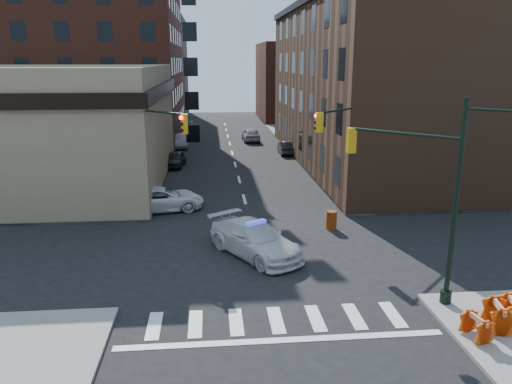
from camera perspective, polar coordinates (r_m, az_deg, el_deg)
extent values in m
plane|color=black|center=(25.37, 0.27, -6.94)|extent=(140.00, 140.00, 0.00)
cube|color=gray|center=(60.60, -25.32, 4.57)|extent=(34.00, 54.50, 0.15)
cube|color=gray|center=(62.33, 18.77, 5.46)|extent=(34.00, 54.50, 0.15)
cube|color=#8C7C5C|center=(42.84, -25.55, 6.83)|extent=(22.00, 22.00, 9.00)
cube|color=#58281B|center=(65.52, -20.50, 16.23)|extent=(25.00, 25.00, 24.00)
cube|color=#523421|center=(48.48, 13.35, 11.62)|extent=(14.00, 34.00, 14.00)
cube|color=brown|center=(86.54, -14.87, 13.45)|extent=(20.00, 18.00, 16.00)
cube|color=#58281B|center=(83.13, 6.12, 12.43)|extent=(16.00, 16.00, 12.00)
cylinder|color=black|center=(20.11, 21.83, -1.42)|extent=(0.20, 0.20, 8.00)
cylinder|color=black|center=(21.41, 20.85, -11.11)|extent=(0.44, 0.44, 0.50)
cylinder|color=black|center=(20.37, 16.48, 6.44)|extent=(3.27, 3.27, 0.12)
cube|color=#BF8C0C|center=(21.42, 10.85, 5.82)|extent=(0.35, 0.35, 1.05)
sphere|color=#FF0C05|center=(21.56, 11.18, 6.80)|extent=(0.22, 0.22, 0.22)
sphere|color=black|center=(21.61, 11.14, 5.93)|extent=(0.22, 0.22, 0.22)
sphere|color=black|center=(21.66, 11.10, 5.07)|extent=(0.22, 0.22, 0.22)
cylinder|color=black|center=(19.17, 26.29, 8.35)|extent=(1.91, 1.91, 0.10)
cylinder|color=black|center=(30.53, -13.76, 4.50)|extent=(0.20, 0.20, 8.00)
cylinder|color=black|center=(31.40, -13.34, -2.24)|extent=(0.44, 0.44, 0.50)
cylinder|color=black|center=(28.43, -11.31, 8.99)|extent=(3.27, 3.27, 0.12)
cube|color=#BF8C0C|center=(26.79, -8.17, 7.70)|extent=(0.35, 0.35, 1.05)
sphere|color=#FF0C05|center=(26.60, -8.56, 8.40)|extent=(0.22, 0.22, 0.22)
sphere|color=black|center=(26.64, -8.53, 7.69)|extent=(0.22, 0.22, 0.22)
sphere|color=black|center=(26.68, -8.50, 6.99)|extent=(0.22, 0.22, 0.22)
cylinder|color=black|center=(31.55, 11.57, 4.95)|extent=(0.20, 0.20, 8.00)
cylinder|color=black|center=(32.39, 11.22, -1.60)|extent=(0.44, 0.44, 0.50)
cylinder|color=black|center=(29.27, 9.70, 9.23)|extent=(3.27, 3.27, 0.12)
cube|color=#BF8C0C|center=(27.41, 7.26, 7.89)|extent=(0.35, 0.35, 1.05)
sphere|color=#FF0C05|center=(27.48, 6.89, 8.66)|extent=(0.22, 0.22, 0.22)
sphere|color=black|center=(27.52, 6.87, 7.98)|extent=(0.22, 0.22, 0.22)
sphere|color=black|center=(27.56, 6.85, 7.30)|extent=(0.22, 0.22, 0.22)
cylinder|color=black|center=(51.03, 5.83, 5.81)|extent=(0.24, 0.24, 2.60)
sphere|color=brown|center=(50.75, 5.90, 8.09)|extent=(3.00, 3.00, 3.00)
cylinder|color=black|center=(58.81, 4.34, 7.04)|extent=(0.24, 0.24, 2.60)
sphere|color=brown|center=(58.57, 4.38, 9.02)|extent=(3.00, 3.00, 3.00)
imported|color=silver|center=(24.77, -0.11, -5.42)|extent=(5.01, 6.10, 1.66)
imported|color=white|center=(32.64, -10.79, -0.79)|extent=(5.85, 3.54, 1.52)
imported|color=black|center=(45.92, -9.25, 3.71)|extent=(2.16, 4.24, 1.38)
imported|color=gray|center=(56.15, -8.58, 5.80)|extent=(1.79, 4.53, 1.47)
imported|color=black|center=(71.06, -7.95, 7.63)|extent=(2.05, 4.48, 1.27)
imported|color=black|center=(51.70, 3.43, 5.08)|extent=(1.43, 3.99, 1.31)
imported|color=#94959C|center=(59.88, -0.58, 6.61)|extent=(2.05, 4.84, 1.63)
imported|color=black|center=(30.88, -12.94, -1.18)|extent=(0.70, 0.47, 1.87)
imported|color=black|center=(31.90, -16.51, -0.84)|extent=(0.95, 0.75, 1.94)
imported|color=#1F242F|center=(32.45, -19.78, -0.87)|extent=(1.20, 1.02, 1.93)
cylinder|color=red|center=(28.93, 8.63, -3.20)|extent=(0.68, 0.68, 1.07)
cylinder|color=red|center=(32.80, -9.80, -1.21)|extent=(0.62, 0.62, 0.93)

